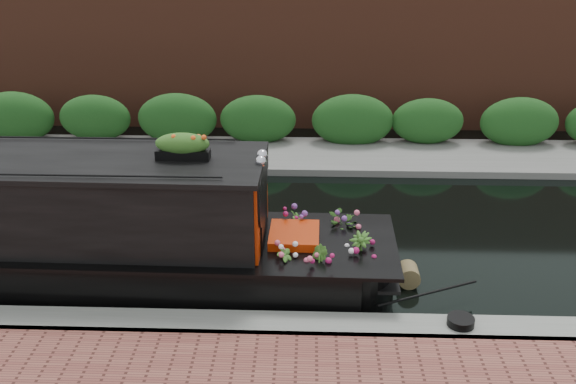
{
  "coord_description": "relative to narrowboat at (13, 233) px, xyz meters",
  "views": [
    {
      "loc": [
        1.25,
        -11.15,
        5.78
      ],
      "look_at": [
        0.88,
        -0.6,
        1.17
      ],
      "focal_mm": 40.0,
      "sensor_mm": 36.0,
      "label": 1
    }
  ],
  "objects": [
    {
      "name": "coiled_mooring_rope",
      "position": [
        7.19,
        -1.5,
        -0.54
      ],
      "size": [
        0.4,
        0.4,
        0.12
      ],
      "primitive_type": "cylinder",
      "color": "black",
      "rests_on": "near_bank_coping"
    },
    {
      "name": "far_bank_path",
      "position": [
        3.69,
        5.96,
        -0.85
      ],
      "size": [
        40.0,
        2.4,
        0.34
      ],
      "primitive_type": "cube",
      "color": "slate",
      "rests_on": "ground"
    },
    {
      "name": "ground",
      "position": [
        3.69,
        1.76,
        -0.85
      ],
      "size": [
        80.0,
        80.0,
        0.0
      ],
      "primitive_type": "plane",
      "color": "black",
      "rests_on": "ground"
    },
    {
      "name": "rope_fender",
      "position": [
        6.64,
        0.0,
        -0.67
      ],
      "size": [
        0.37,
        0.39,
        0.37
      ],
      "primitive_type": "cylinder",
      "rotation": [
        1.57,
        0.0,
        0.0
      ],
      "color": "brown",
      "rests_on": "ground"
    },
    {
      "name": "near_bank_coping",
      "position": [
        3.69,
        -1.54,
        -0.85
      ],
      "size": [
        40.0,
        0.6,
        0.5
      ],
      "primitive_type": "cube",
      "color": "gray",
      "rests_on": "ground"
    },
    {
      "name": "far_brick_wall",
      "position": [
        3.69,
        8.96,
        -0.85
      ],
      "size": [
        40.0,
        1.0,
        8.0
      ],
      "primitive_type": "cube",
      "color": "#5B2E1F",
      "rests_on": "ground"
    },
    {
      "name": "narrowboat",
      "position": [
        0.0,
        0.0,
        0.0
      ],
      "size": [
        12.23,
        2.35,
        2.87
      ],
      "rotation": [
        0.0,
        0.0,
        -0.02
      ],
      "color": "black",
      "rests_on": "ground"
    },
    {
      "name": "far_hedge",
      "position": [
        3.69,
        6.86,
        -0.85
      ],
      "size": [
        40.0,
        1.1,
        2.8
      ],
      "primitive_type": "cube",
      "color": "#1B4A19",
      "rests_on": "ground"
    }
  ]
}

